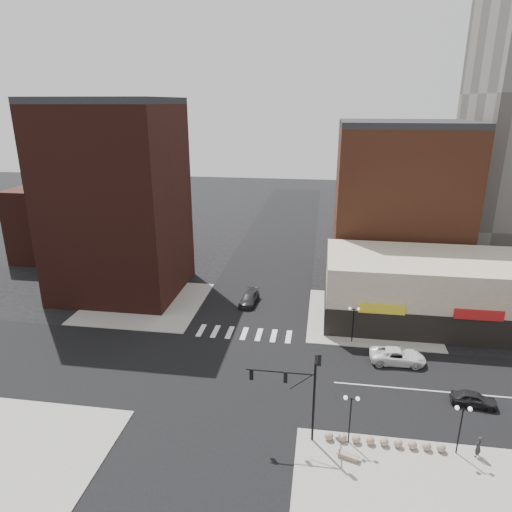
# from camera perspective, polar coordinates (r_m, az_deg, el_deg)

# --- Properties ---
(ground) EXTENTS (240.00, 240.00, 0.00)m
(ground) POSITION_cam_1_polar(r_m,az_deg,el_deg) (46.16, -3.18, -14.47)
(ground) COLOR black
(ground) RESTS_ON ground
(road_ew) EXTENTS (200.00, 14.00, 0.02)m
(road_ew) POSITION_cam_1_polar(r_m,az_deg,el_deg) (46.16, -3.18, -14.46)
(road_ew) COLOR black
(road_ew) RESTS_ON ground
(road_ns) EXTENTS (14.00, 200.00, 0.02)m
(road_ns) POSITION_cam_1_polar(r_m,az_deg,el_deg) (46.15, -3.18, -14.46)
(road_ns) COLOR black
(road_ns) RESTS_ON ground
(sidewalk_nw) EXTENTS (15.00, 15.00, 0.12)m
(sidewalk_nw) POSITION_cam_1_polar(r_m,az_deg,el_deg) (62.31, -13.66, -5.69)
(sidewalk_nw) COLOR gray
(sidewalk_nw) RESTS_ON ground
(sidewalk_ne) EXTENTS (15.00, 15.00, 0.12)m
(sidewalk_ne) POSITION_cam_1_polar(r_m,az_deg,el_deg) (58.35, 14.04, -7.46)
(sidewalk_ne) COLOR gray
(sidewalk_ne) RESTS_ON ground
(building_nw) EXTENTS (16.00, 15.00, 25.00)m
(building_nw) POSITION_cam_1_polar(r_m,az_deg,el_deg) (63.79, -16.96, 6.38)
(building_nw) COLOR #371611
(building_nw) RESTS_ON ground
(building_nw_low) EXTENTS (20.00, 18.00, 12.00)m
(building_nw_low) POSITION_cam_1_polar(r_m,az_deg,el_deg) (84.49, -20.15, 4.40)
(building_nw_low) COLOR #371611
(building_nw_low) RESTS_ON ground
(building_ne_midrise) EXTENTS (18.00, 15.00, 22.00)m
(building_ne_midrise) POSITION_cam_1_polar(r_m,az_deg,el_deg) (69.59, 17.43, 6.05)
(building_ne_midrise) COLOR brown
(building_ne_midrise) RESTS_ON ground
(building_ne_row) EXTENTS (24.20, 12.20, 8.00)m
(building_ne_row) POSITION_cam_1_polar(r_m,az_deg,el_deg) (58.55, 20.60, -4.56)
(building_ne_row) COLOR beige
(building_ne_row) RESTS_ON ground
(traffic_signal) EXTENTS (5.59, 3.09, 7.77)m
(traffic_signal) POSITION_cam_1_polar(r_m,az_deg,el_deg) (36.17, 5.77, -15.51)
(traffic_signal) COLOR black
(traffic_signal) RESTS_ON ground
(street_lamp_se_a) EXTENTS (1.22, 0.32, 4.16)m
(street_lamp_se_a) POSITION_cam_1_polar(r_m,az_deg,el_deg) (37.09, 11.78, -18.04)
(street_lamp_se_a) COLOR black
(street_lamp_se_a) RESTS_ON sidewalk_se
(street_lamp_se_b) EXTENTS (1.22, 0.32, 4.16)m
(street_lamp_se_b) POSITION_cam_1_polar(r_m,az_deg,el_deg) (38.52, 24.35, -17.95)
(street_lamp_se_b) COLOR black
(street_lamp_se_b) RESTS_ON sidewalk_se
(street_lamp_ne) EXTENTS (1.22, 0.32, 4.16)m
(street_lamp_ne) POSITION_cam_1_polar(r_m,az_deg,el_deg) (50.89, 12.10, -7.29)
(street_lamp_ne) COLOR black
(street_lamp_ne) RESTS_ON sidewalk_ne
(bollard_row) EXTENTS (9.07, 0.67, 0.67)m
(bollard_row) POSITION_cam_1_polar(r_m,az_deg,el_deg) (39.12, 15.73, -21.45)
(bollard_row) COLOR #86695C
(bollard_row) RESTS_ON sidewalk_se
(white_suv) EXTENTS (5.61, 2.74, 1.54)m
(white_suv) POSITION_cam_1_polar(r_m,az_deg,el_deg) (49.52, 17.28, -11.84)
(white_suv) COLOR white
(white_suv) RESTS_ON ground
(dark_sedan_east) EXTENTS (3.98, 2.00, 1.30)m
(dark_sedan_east) POSITION_cam_1_polar(r_m,az_deg,el_deg) (45.84, 25.57, -15.81)
(dark_sedan_east) COLOR black
(dark_sedan_east) RESTS_ON ground
(dark_sedan_north) EXTENTS (2.39, 5.05, 1.42)m
(dark_sedan_north) POSITION_cam_1_polar(r_m,az_deg,el_deg) (60.18, -0.84, -5.35)
(dark_sedan_north) COLOR black
(dark_sedan_north) RESTS_ON ground
(pedestrian) EXTENTS (0.74, 0.74, 1.74)m
(pedestrian) POSITION_cam_1_polar(r_m,az_deg,el_deg) (40.19, 26.01, -20.62)
(pedestrian) COLOR #28252B
(pedestrian) RESTS_ON sidewalk_se
(stone_bench) EXTENTS (1.72, 0.99, 0.38)m
(stone_bench) POSITION_cam_1_polar(r_m,az_deg,el_deg) (37.55, 11.43, -23.32)
(stone_bench) COLOR gray
(stone_bench) RESTS_ON sidewalk_se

